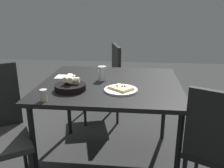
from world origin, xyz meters
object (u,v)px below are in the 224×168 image
Objects in this scene: pepper_shaker at (44,96)px; beer_glass at (102,74)px; chair_near at (106,77)px; chair_spare at (223,145)px; pizza_plate at (121,89)px; bread_basket at (70,86)px; dining_table at (111,89)px.

beer_glass is at bearing -122.38° from pepper_shaker.
chair_near is 1.01× the size of chair_spare.
pepper_shaker is 0.09× the size of chair_near.
pepper_shaker reaches higher than pizza_plate.
chair_spare is (-0.90, 1.35, -0.01)m from chair_near.
pizza_plate is 0.30m from beer_glass.
bread_basket is 0.33m from beer_glass.
bread_basket is 1.09m from chair_spare.
chair_spare is at bearing 165.69° from bread_basket.
bread_basket reaches higher than pepper_shaker.
beer_glass is (0.08, -0.06, 0.11)m from dining_table.
dining_table is 0.36m from bread_basket.
dining_table is 0.15m from beer_glass.
bread_basket is 0.26× the size of chair_spare.
dining_table is 4.87× the size of bread_basket.
dining_table is 1.23× the size of chair_near.
beer_glass reaches higher than bread_basket.
chair_spare is (-1.03, 0.26, -0.26)m from bread_basket.
chair_spare reaches higher than bread_basket.
bread_basket is 1.92× the size of beer_glass.
beer_glass reaches higher than pepper_shaker.
pepper_shaker is (0.31, 0.49, -0.02)m from beer_glass.
dining_table is 0.23m from pizza_plate.
beer_glass is 1.51× the size of pepper_shaker.
beer_glass is at bearing -32.59° from chair_spare.
pepper_shaker is 1.17m from chair_spare.
bread_basket is at bearing 83.32° from chair_near.
dining_table is at bearing -131.67° from pepper_shaker.
chair_spare is at bearing 147.41° from beer_glass.
pizza_plate is at bearing -23.30° from chair_spare.
pizza_plate is 2.06× the size of beer_glass.
beer_glass is at bearing 94.93° from chair_near.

